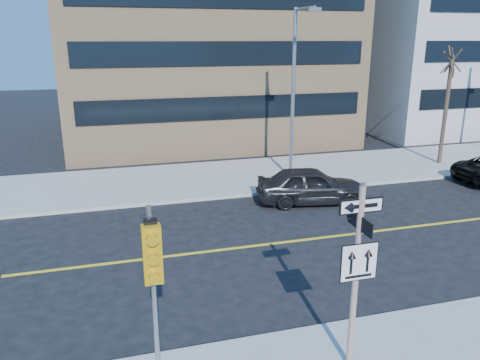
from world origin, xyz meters
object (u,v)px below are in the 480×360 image
object	(u,v)px
sign_pole	(357,268)
street_tree_west	(452,64)
traffic_signal	(153,271)
parked_car_a	(311,185)
streetlight_a	(295,84)

from	to	relation	value
sign_pole	street_tree_west	distance (m)	19.22
sign_pole	street_tree_west	size ratio (longest dim) A/B	0.64
traffic_signal	street_tree_west	size ratio (longest dim) A/B	0.63
parked_car_a	street_tree_west	world-z (taller)	street_tree_west
traffic_signal	streetlight_a	bearing A→B (deg)	59.20
streetlight_a	street_tree_west	size ratio (longest dim) A/B	1.26
traffic_signal	streetlight_a	xyz separation A→B (m)	(8.00, 13.42, 1.73)
sign_pole	parked_car_a	bearing A→B (deg)	70.48
sign_pole	traffic_signal	distance (m)	4.05
street_tree_west	sign_pole	bearing A→B (deg)	-133.26
streetlight_a	sign_pole	bearing A→B (deg)	-106.77
traffic_signal	parked_car_a	distance (m)	12.89
sign_pole	street_tree_west	world-z (taller)	street_tree_west
sign_pole	street_tree_west	xyz separation A→B (m)	(13.00, 13.81, 3.09)
sign_pole	streetlight_a	distance (m)	14.05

